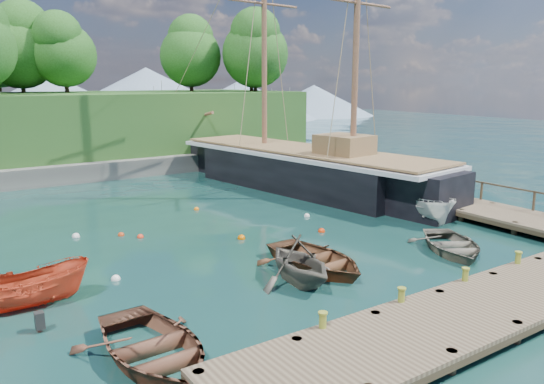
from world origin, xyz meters
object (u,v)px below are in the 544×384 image
(schooner, at_px, (305,172))
(cabin_boat_white, at_px, (427,220))
(rowboat_0, at_px, (154,361))
(motorboat_orange, at_px, (31,307))
(rowboat_1, at_px, (299,283))
(rowboat_3, at_px, (451,252))
(rowboat_2, at_px, (316,268))

(schooner, bearing_deg, cabin_boat_white, -95.58)
(rowboat_0, height_order, motorboat_orange, motorboat_orange)
(rowboat_1, xyz_separation_m, rowboat_3, (7.35, -0.81, 0.00))
(rowboat_0, xyz_separation_m, schooner, (16.45, 15.15, 1.14))
(rowboat_1, relative_size, cabin_boat_white, 0.81)
(rowboat_0, distance_m, rowboat_3, 13.71)
(cabin_boat_white, distance_m, schooner, 9.84)
(rowboat_0, height_order, rowboat_1, rowboat_1)
(rowboat_1, height_order, schooner, schooner)
(motorboat_orange, xyz_separation_m, cabin_boat_white, (18.82, 0.08, 0.00))
(rowboat_0, relative_size, rowboat_1, 1.36)
(rowboat_2, xyz_separation_m, schooner, (8.76, 12.15, 1.14))
(rowboat_1, height_order, motorboat_orange, rowboat_1)
(rowboat_2, distance_m, schooner, 15.03)
(schooner, bearing_deg, rowboat_2, -133.69)
(rowboat_0, distance_m, schooner, 22.39)
(rowboat_1, xyz_separation_m, cabin_boat_white, (10.55, 3.20, 0.00))
(rowboat_1, xyz_separation_m, rowboat_2, (1.39, 0.81, 0.00))
(rowboat_1, bearing_deg, schooner, 57.80)
(rowboat_3, height_order, motorboat_orange, motorboat_orange)
(rowboat_1, height_order, rowboat_2, rowboat_1)
(schooner, bearing_deg, rowboat_1, -135.98)
(cabin_boat_white, xyz_separation_m, schooner, (-0.40, 9.76, 1.14))
(rowboat_0, height_order, cabin_boat_white, cabin_boat_white)
(rowboat_2, relative_size, motorboat_orange, 1.27)
(rowboat_1, distance_m, rowboat_2, 1.61)
(cabin_boat_white, height_order, schooner, schooner)
(motorboat_orange, xyz_separation_m, schooner, (18.43, 9.84, 1.14))
(rowboat_2, height_order, motorboat_orange, motorboat_orange)
(rowboat_1, distance_m, cabin_boat_white, 11.03)
(rowboat_3, bearing_deg, motorboat_orange, -162.55)
(rowboat_3, bearing_deg, cabin_boat_white, 82.99)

